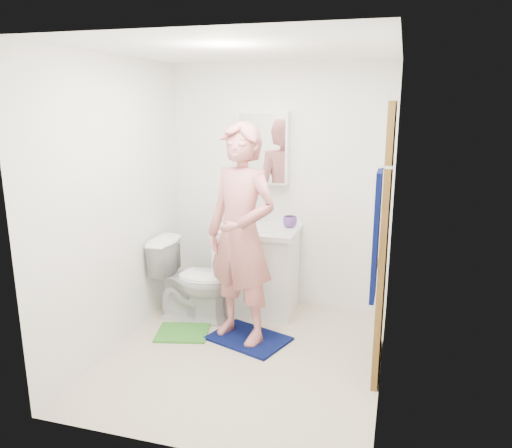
{
  "coord_description": "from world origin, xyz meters",
  "views": [
    {
      "loc": [
        1.14,
        -3.57,
        2.06
      ],
      "look_at": [
        0.03,
        0.25,
        1.06
      ],
      "focal_mm": 35.0,
      "sensor_mm": 36.0,
      "label": 1
    }
  ],
  "objects_px": {
    "towel": "(376,236)",
    "toilet": "(194,279)",
    "medicine_cabinet": "(264,148)",
    "vanity_cabinet": "(257,272)",
    "soap_dispenser": "(230,218)",
    "man": "(241,235)",
    "toothbrush_cup": "(290,222)"
  },
  "relations": [
    {
      "from": "towel",
      "to": "man",
      "type": "xyz_separation_m",
      "value": [
        -1.13,
        0.83,
        -0.3
      ]
    },
    {
      "from": "towel",
      "to": "man",
      "type": "relative_size",
      "value": 0.43
    },
    {
      "from": "toothbrush_cup",
      "to": "man",
      "type": "height_order",
      "value": "man"
    },
    {
      "from": "towel",
      "to": "toilet",
      "type": "xyz_separation_m",
      "value": [
        -1.71,
        1.13,
        -0.86
      ]
    },
    {
      "from": "vanity_cabinet",
      "to": "medicine_cabinet",
      "type": "distance_m",
      "value": 1.22
    },
    {
      "from": "medicine_cabinet",
      "to": "toilet",
      "type": "distance_m",
      "value": 1.44
    },
    {
      "from": "towel",
      "to": "toilet",
      "type": "bearing_deg",
      "value": 146.53
    },
    {
      "from": "towel",
      "to": "vanity_cabinet",
      "type": "bearing_deg",
      "value": 128.47
    },
    {
      "from": "medicine_cabinet",
      "to": "toilet",
      "type": "bearing_deg",
      "value": -132.2
    },
    {
      "from": "toilet",
      "to": "man",
      "type": "xyz_separation_m",
      "value": [
        0.58,
        -0.3,
        0.56
      ]
    },
    {
      "from": "medicine_cabinet",
      "to": "soap_dispenser",
      "type": "height_order",
      "value": "medicine_cabinet"
    },
    {
      "from": "towel",
      "to": "soap_dispenser",
      "type": "bearing_deg",
      "value": 135.24
    },
    {
      "from": "man",
      "to": "toilet",
      "type": "bearing_deg",
      "value": 174.45
    },
    {
      "from": "toilet",
      "to": "man",
      "type": "relative_size",
      "value": 0.42
    },
    {
      "from": "toilet",
      "to": "soap_dispenser",
      "type": "relative_size",
      "value": 4.33
    },
    {
      "from": "vanity_cabinet",
      "to": "toilet",
      "type": "height_order",
      "value": "vanity_cabinet"
    },
    {
      "from": "medicine_cabinet",
      "to": "towel",
      "type": "xyz_separation_m",
      "value": [
        1.18,
        -1.71,
        -0.35
      ]
    },
    {
      "from": "towel",
      "to": "soap_dispenser",
      "type": "height_order",
      "value": "towel"
    },
    {
      "from": "toilet",
      "to": "man",
      "type": "height_order",
      "value": "man"
    },
    {
      "from": "vanity_cabinet",
      "to": "man",
      "type": "relative_size",
      "value": 0.43
    },
    {
      "from": "medicine_cabinet",
      "to": "soap_dispenser",
      "type": "xyz_separation_m",
      "value": [
        -0.25,
        -0.29,
        -0.66
      ]
    },
    {
      "from": "vanity_cabinet",
      "to": "toothbrush_cup",
      "type": "height_order",
      "value": "toothbrush_cup"
    },
    {
      "from": "medicine_cabinet",
      "to": "toothbrush_cup",
      "type": "distance_m",
      "value": 0.77
    },
    {
      "from": "vanity_cabinet",
      "to": "medicine_cabinet",
      "type": "xyz_separation_m",
      "value": [
        0.0,
        0.22,
        1.2
      ]
    },
    {
      "from": "toilet",
      "to": "toothbrush_cup",
      "type": "distance_m",
      "value": 1.08
    },
    {
      "from": "towel",
      "to": "toilet",
      "type": "distance_m",
      "value": 2.22
    },
    {
      "from": "toothbrush_cup",
      "to": "vanity_cabinet",
      "type": "bearing_deg",
      "value": -159.99
    },
    {
      "from": "vanity_cabinet",
      "to": "man",
      "type": "distance_m",
      "value": 0.86
    },
    {
      "from": "soap_dispenser",
      "to": "man",
      "type": "bearing_deg",
      "value": -62.94
    },
    {
      "from": "towel",
      "to": "toilet",
      "type": "relative_size",
      "value": 1.02
    },
    {
      "from": "toothbrush_cup",
      "to": "man",
      "type": "xyz_separation_m",
      "value": [
        -0.25,
        -0.76,
        0.05
      ]
    },
    {
      "from": "medicine_cabinet",
      "to": "man",
      "type": "bearing_deg",
      "value": -86.82
    }
  ]
}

